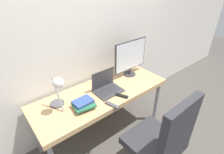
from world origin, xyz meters
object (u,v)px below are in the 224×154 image
(monitor, at_px, (130,57))
(office_chair, at_px, (163,139))
(book_stack, at_px, (84,104))
(desk_lamp, at_px, (58,89))
(laptop, at_px, (107,87))

(monitor, bearing_deg, office_chair, -116.95)
(book_stack, bearing_deg, monitor, 12.94)
(desk_lamp, bearing_deg, office_chair, -55.55)
(laptop, height_order, monitor, monitor)
(book_stack, bearing_deg, laptop, 13.06)
(laptop, xyz_separation_m, monitor, (0.51, 0.12, 0.23))
(laptop, height_order, desk_lamp, desk_lamp)
(laptop, relative_size, book_stack, 1.31)
(monitor, xyz_separation_m, office_chair, (-0.50, -0.99, -0.39))
(monitor, height_order, desk_lamp, monitor)
(office_chair, bearing_deg, desk_lamp, 124.45)
(desk_lamp, height_order, office_chair, desk_lamp)
(laptop, xyz_separation_m, book_stack, (-0.39, -0.09, -0.01))
(monitor, relative_size, book_stack, 2.16)
(laptop, bearing_deg, office_chair, -89.50)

